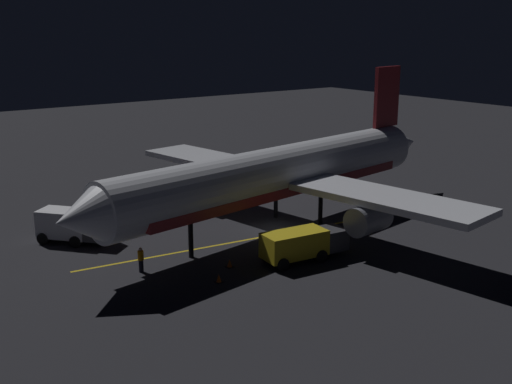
{
  "coord_description": "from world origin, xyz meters",
  "views": [
    {
      "loc": [
        -38.11,
        30.08,
        15.91
      ],
      "look_at": [
        0.0,
        2.0,
        3.5
      ],
      "focal_mm": 44.14,
      "sensor_mm": 36.0,
      "label": 1
    }
  ],
  "objects_px": {
    "ground_crew_worker": "(141,259)",
    "traffic_cone_near_right": "(230,264)",
    "traffic_cone_near_left": "(219,279)",
    "airliner": "(282,174)",
    "catering_truck": "(302,244)",
    "traffic_cone_under_wing": "(174,213)",
    "baggage_truck": "(72,226)"
  },
  "relations": [
    {
      "from": "catering_truck",
      "to": "traffic_cone_under_wing",
      "type": "distance_m",
      "value": 15.13
    },
    {
      "from": "catering_truck",
      "to": "traffic_cone_near_right",
      "type": "distance_m",
      "value": 5.31
    },
    {
      "from": "traffic_cone_near_left",
      "to": "baggage_truck",
      "type": "bearing_deg",
      "value": 19.63
    },
    {
      "from": "baggage_truck",
      "to": "traffic_cone_near_left",
      "type": "xyz_separation_m",
      "value": [
        -13.16,
        -4.69,
        -1.03
      ]
    },
    {
      "from": "catering_truck",
      "to": "traffic_cone_near_left",
      "type": "height_order",
      "value": "catering_truck"
    },
    {
      "from": "airliner",
      "to": "traffic_cone_near_left",
      "type": "bearing_deg",
      "value": 122.04
    },
    {
      "from": "traffic_cone_near_left",
      "to": "catering_truck",
      "type": "bearing_deg",
      "value": -91.25
    },
    {
      "from": "traffic_cone_near_left",
      "to": "traffic_cone_near_right",
      "type": "xyz_separation_m",
      "value": [
        1.78,
        -2.04,
        0.0
      ]
    },
    {
      "from": "traffic_cone_near_right",
      "to": "traffic_cone_under_wing",
      "type": "distance_m",
      "value": 13.37
    },
    {
      "from": "baggage_truck",
      "to": "ground_crew_worker",
      "type": "xyz_separation_m",
      "value": [
        -8.58,
        -1.47,
        -0.39
      ]
    },
    {
      "from": "airliner",
      "to": "catering_truck",
      "type": "distance_m",
      "value": 8.1
    },
    {
      "from": "ground_crew_worker",
      "to": "traffic_cone_under_wing",
      "type": "relative_size",
      "value": 3.16
    },
    {
      "from": "traffic_cone_under_wing",
      "to": "traffic_cone_near_right",
      "type": "bearing_deg",
      "value": 167.4
    },
    {
      "from": "traffic_cone_under_wing",
      "to": "ground_crew_worker",
      "type": "bearing_deg",
      "value": 141.41
    },
    {
      "from": "baggage_truck",
      "to": "traffic_cone_near_left",
      "type": "distance_m",
      "value": 14.01
    },
    {
      "from": "traffic_cone_near_right",
      "to": "catering_truck",
      "type": "bearing_deg",
      "value": -111.67
    },
    {
      "from": "traffic_cone_near_right",
      "to": "traffic_cone_near_left",
      "type": "bearing_deg",
      "value": 131.07
    },
    {
      "from": "traffic_cone_near_left",
      "to": "traffic_cone_under_wing",
      "type": "xyz_separation_m",
      "value": [
        14.83,
        -4.96,
        0.0
      ]
    },
    {
      "from": "airliner",
      "to": "traffic_cone_under_wing",
      "type": "height_order",
      "value": "airliner"
    },
    {
      "from": "traffic_cone_near_right",
      "to": "traffic_cone_under_wing",
      "type": "xyz_separation_m",
      "value": [
        13.05,
        -2.92,
        0.0
      ]
    },
    {
      "from": "traffic_cone_near_left",
      "to": "traffic_cone_near_right",
      "type": "relative_size",
      "value": 1.0
    },
    {
      "from": "baggage_truck",
      "to": "traffic_cone_near_left",
      "type": "height_order",
      "value": "baggage_truck"
    },
    {
      "from": "catering_truck",
      "to": "airliner",
      "type": "bearing_deg",
      "value": -26.98
    },
    {
      "from": "traffic_cone_under_wing",
      "to": "traffic_cone_near_left",
      "type": "bearing_deg",
      "value": 161.51
    },
    {
      "from": "airliner",
      "to": "ground_crew_worker",
      "type": "relative_size",
      "value": 22.65
    },
    {
      "from": "traffic_cone_near_left",
      "to": "airliner",
      "type": "bearing_deg",
      "value": -57.96
    },
    {
      "from": "catering_truck",
      "to": "traffic_cone_near_left",
      "type": "distance_m",
      "value": 6.96
    },
    {
      "from": "ground_crew_worker",
      "to": "traffic_cone_near_right",
      "type": "distance_m",
      "value": 6.0
    },
    {
      "from": "ground_crew_worker",
      "to": "traffic_cone_under_wing",
      "type": "distance_m",
      "value": 13.13
    },
    {
      "from": "traffic_cone_near_left",
      "to": "traffic_cone_under_wing",
      "type": "relative_size",
      "value": 1.0
    },
    {
      "from": "airliner",
      "to": "traffic_cone_near_left",
      "type": "xyz_separation_m",
      "value": [
        -6.41,
        10.24,
        -4.32
      ]
    },
    {
      "from": "ground_crew_worker",
      "to": "traffic_cone_near_right",
      "type": "relative_size",
      "value": 3.16
    }
  ]
}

